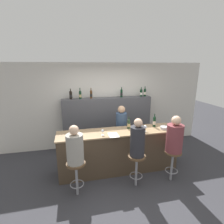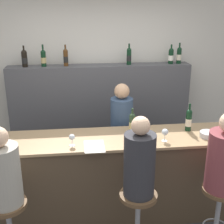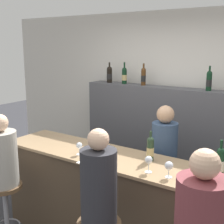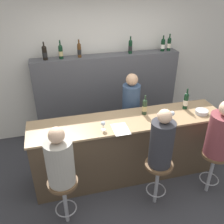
{
  "view_description": "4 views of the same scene",
  "coord_description": "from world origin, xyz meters",
  "px_view_note": "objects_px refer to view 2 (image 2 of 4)",
  "views": [
    {
      "loc": [
        -1.02,
        -3.41,
        2.5
      ],
      "look_at": [
        -0.14,
        0.4,
        1.47
      ],
      "focal_mm": 28.0,
      "sensor_mm": 36.0,
      "label": 1
    },
    {
      "loc": [
        -0.34,
        -2.88,
        2.47
      ],
      "look_at": [
        0.04,
        0.39,
        1.29
      ],
      "focal_mm": 50.0,
      "sensor_mm": 36.0,
      "label": 2
    },
    {
      "loc": [
        1.61,
        -2.21,
        2.14
      ],
      "look_at": [
        -0.15,
        0.36,
        1.47
      ],
      "focal_mm": 50.0,
      "sensor_mm": 36.0,
      "label": 3
    },
    {
      "loc": [
        -1.0,
        -2.6,
        2.89
      ],
      "look_at": [
        -0.25,
        0.32,
        1.17
      ],
      "focal_mm": 40.0,
      "sensor_mm": 36.0,
      "label": 4
    }
  ],
  "objects_px": {
    "wine_bottle_backbar_0": "(24,58)",
    "bartender": "(121,142)",
    "wine_bottle_backbar_5": "(179,55)",
    "wine_bottle_backbar_1": "(43,58)",
    "wine_glass_0": "(72,138)",
    "wine_bottle_backbar_2": "(66,57)",
    "bar_stool_right": "(219,201)",
    "wine_bottle_backbar_3": "(129,56)",
    "wine_bottle_counter_0": "(132,123)",
    "wine_glass_1": "(147,133)",
    "metal_bowl": "(208,134)",
    "wine_bottle_backbar_4": "(171,56)",
    "wine_glass_2": "(165,132)",
    "guest_seated_left": "(2,172)",
    "bar_stool_middle": "(138,207)",
    "bar_stool_left": "(8,217)",
    "guest_seated_middle": "(139,162)",
    "wine_bottle_counter_1": "(189,120)"
  },
  "relations": [
    {
      "from": "wine_bottle_backbar_5",
      "to": "bar_stool_middle",
      "type": "bearing_deg",
      "value": -116.25
    },
    {
      "from": "wine_bottle_backbar_1",
      "to": "wine_glass_0",
      "type": "height_order",
      "value": "wine_bottle_backbar_1"
    },
    {
      "from": "wine_bottle_backbar_0",
      "to": "guest_seated_middle",
      "type": "relative_size",
      "value": 0.38
    },
    {
      "from": "wine_bottle_backbar_4",
      "to": "bar_stool_middle",
      "type": "xyz_separation_m",
      "value": [
        -0.85,
        -1.98,
        -1.15
      ]
    },
    {
      "from": "wine_bottle_backbar_4",
      "to": "wine_glass_1",
      "type": "xyz_separation_m",
      "value": [
        -0.67,
        -1.48,
        -0.57
      ]
    },
    {
      "from": "wine_bottle_counter_1",
      "to": "bar_stool_middle",
      "type": "height_order",
      "value": "wine_bottle_counter_1"
    },
    {
      "from": "wine_bottle_backbar_5",
      "to": "wine_bottle_backbar_0",
      "type": "bearing_deg",
      "value": 180.0
    },
    {
      "from": "wine_bottle_backbar_2",
      "to": "metal_bowl",
      "type": "bearing_deg",
      "value": -41.75
    },
    {
      "from": "wine_bottle_backbar_1",
      "to": "metal_bowl",
      "type": "xyz_separation_m",
      "value": [
        1.91,
        -1.42,
        -0.66
      ]
    },
    {
      "from": "wine_bottle_backbar_5",
      "to": "wine_glass_1",
      "type": "bearing_deg",
      "value": -118.14
    },
    {
      "from": "wine_bottle_backbar_2",
      "to": "bar_stool_right",
      "type": "relative_size",
      "value": 0.43
    },
    {
      "from": "wine_glass_0",
      "to": "guest_seated_left",
      "type": "distance_m",
      "value": 0.8
    },
    {
      "from": "wine_bottle_backbar_4",
      "to": "bar_stool_middle",
      "type": "height_order",
      "value": "wine_bottle_backbar_4"
    },
    {
      "from": "wine_bottle_backbar_3",
      "to": "wine_bottle_counter_0",
      "type": "bearing_deg",
      "value": -97.33
    },
    {
      "from": "wine_bottle_backbar_4",
      "to": "wine_glass_0",
      "type": "xyz_separation_m",
      "value": [
        -1.48,
        -1.48,
        -0.59
      ]
    },
    {
      "from": "wine_bottle_backbar_4",
      "to": "wine_glass_2",
      "type": "distance_m",
      "value": 1.66
    },
    {
      "from": "bar_stool_left",
      "to": "bar_stool_middle",
      "type": "relative_size",
      "value": 1.0
    },
    {
      "from": "wine_bottle_counter_1",
      "to": "wine_bottle_backbar_0",
      "type": "distance_m",
      "value": 2.41
    },
    {
      "from": "wine_glass_0",
      "to": "guest_seated_middle",
      "type": "distance_m",
      "value": 0.8
    },
    {
      "from": "wine_bottle_backbar_0",
      "to": "guest_seated_left",
      "type": "bearing_deg",
      "value": -89.05
    },
    {
      "from": "wine_bottle_backbar_1",
      "to": "bar_stool_right",
      "type": "bearing_deg",
      "value": -46.95
    },
    {
      "from": "wine_bottle_backbar_5",
      "to": "metal_bowl",
      "type": "relative_size",
      "value": 1.62
    },
    {
      "from": "wine_bottle_backbar_4",
      "to": "wine_glass_2",
      "type": "xyz_separation_m",
      "value": [
        -0.47,
        -1.48,
        -0.58
      ]
    },
    {
      "from": "wine_bottle_backbar_2",
      "to": "bar_stool_right",
      "type": "height_order",
      "value": "wine_bottle_backbar_2"
    },
    {
      "from": "wine_bottle_counter_0",
      "to": "guest_seated_middle",
      "type": "height_order",
      "value": "guest_seated_middle"
    },
    {
      "from": "wine_bottle_backbar_2",
      "to": "wine_glass_2",
      "type": "height_order",
      "value": "wine_bottle_backbar_2"
    },
    {
      "from": "wine_bottle_backbar_5",
      "to": "wine_glass_0",
      "type": "relative_size",
      "value": 2.31
    },
    {
      "from": "guest_seated_left",
      "to": "bar_stool_middle",
      "type": "xyz_separation_m",
      "value": [
        1.24,
        0.0,
        -0.48
      ]
    },
    {
      "from": "wine_bottle_backbar_5",
      "to": "wine_glass_1",
      "type": "distance_m",
      "value": 1.77
    },
    {
      "from": "wine_bottle_backbar_5",
      "to": "guest_seated_left",
      "type": "bearing_deg",
      "value": -138.24
    },
    {
      "from": "wine_bottle_backbar_4",
      "to": "bar_stool_right",
      "type": "relative_size",
      "value": 0.4
    },
    {
      "from": "wine_bottle_counter_0",
      "to": "bar_stool_middle",
      "type": "height_order",
      "value": "wine_bottle_counter_0"
    },
    {
      "from": "bar_stool_middle",
      "to": "bartender",
      "type": "xyz_separation_m",
      "value": [
        0.01,
        1.21,
        0.15
      ]
    },
    {
      "from": "bar_stool_right",
      "to": "bartender",
      "type": "xyz_separation_m",
      "value": [
        -0.83,
        1.21,
        0.15
      ]
    },
    {
      "from": "wine_bottle_counter_0",
      "to": "wine_bottle_backbar_0",
      "type": "xyz_separation_m",
      "value": [
        -1.34,
        1.22,
        0.56
      ]
    },
    {
      "from": "guest_seated_left",
      "to": "bar_stool_right",
      "type": "bearing_deg",
      "value": 0.0
    },
    {
      "from": "guest_seated_middle",
      "to": "bartender",
      "type": "height_order",
      "value": "guest_seated_middle"
    },
    {
      "from": "wine_glass_1",
      "to": "bar_stool_middle",
      "type": "xyz_separation_m",
      "value": [
        -0.18,
        -0.5,
        -0.58
      ]
    },
    {
      "from": "wine_bottle_counter_1",
      "to": "wine_bottle_backbar_3",
      "type": "xyz_separation_m",
      "value": [
        -0.52,
        1.22,
        0.55
      ]
    },
    {
      "from": "wine_bottle_counter_0",
      "to": "metal_bowl",
      "type": "xyz_separation_m",
      "value": [
        0.84,
        -0.21,
        -0.1
      ]
    },
    {
      "from": "wine_bottle_backbar_0",
      "to": "bartender",
      "type": "xyz_separation_m",
      "value": [
        1.28,
        -0.77,
        -1.01
      ]
    },
    {
      "from": "wine_bottle_backbar_1",
      "to": "guest_seated_middle",
      "type": "distance_m",
      "value": 2.31
    },
    {
      "from": "bar_stool_left",
      "to": "guest_seated_middle",
      "type": "bearing_deg",
      "value": 0.0
    },
    {
      "from": "wine_bottle_backbar_1",
      "to": "wine_bottle_backbar_2",
      "type": "distance_m",
      "value": 0.31
    },
    {
      "from": "wine_bottle_counter_0",
      "to": "bar_stool_left",
      "type": "relative_size",
      "value": 0.43
    },
    {
      "from": "bar_stool_left",
      "to": "guest_seated_middle",
      "type": "relative_size",
      "value": 0.89
    },
    {
      "from": "wine_bottle_backbar_5",
      "to": "wine_bottle_backbar_2",
      "type": "bearing_deg",
      "value": 180.0
    },
    {
      "from": "metal_bowl",
      "to": "guest_seated_left",
      "type": "xyz_separation_m",
      "value": [
        -2.14,
        -0.55,
        -0.02
      ]
    },
    {
      "from": "wine_bottle_backbar_4",
      "to": "guest_seated_left",
      "type": "relative_size",
      "value": 0.37
    },
    {
      "from": "bar_stool_right",
      "to": "bar_stool_middle",
      "type": "bearing_deg",
      "value": 180.0
    }
  ]
}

